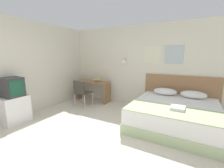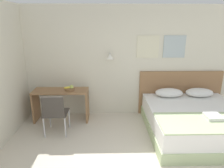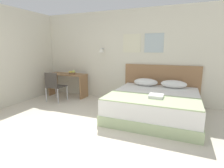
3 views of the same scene
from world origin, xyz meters
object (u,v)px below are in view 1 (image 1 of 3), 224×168
at_px(bed, 174,115).
at_px(desk_chair, 81,91).
at_px(folded_towel_near_foot, 178,108).
at_px(throw_blanket, 172,111).
at_px(tv_stand, 15,110).
at_px(television, 12,87).
at_px(pillow_left, 165,91).
at_px(headboard, 179,94).
at_px(desk, 93,87).
at_px(pillow_right, 193,95).
at_px(fruit_bowl, 98,81).

bearing_deg(bed, desk_chair, 179.79).
bearing_deg(folded_towel_near_foot, throw_blanket, -124.31).
xyz_separation_m(tv_stand, television, (0.00, 0.00, 0.58)).
xyz_separation_m(pillow_left, tv_stand, (-3.19, -2.52, -0.31)).
height_order(bed, headboard, headboard).
distance_m(desk, desk_chair, 0.70).
height_order(desk, tv_stand, desk).
relative_size(desk_chair, tv_stand, 1.30).
distance_m(desk_chair, tv_stand, 1.90).
bearing_deg(throw_blanket, pillow_right, 74.71).
xyz_separation_m(pillow_right, television, (-3.91, -2.52, 0.27)).
relative_size(pillow_right, tv_stand, 0.96).
relative_size(desk, fruit_bowl, 5.15).
bearing_deg(pillow_left, tv_stand, -141.69).
relative_size(headboard, pillow_left, 3.17).
bearing_deg(throw_blanket, folded_towel_near_foot, 55.69).
height_order(pillow_right, tv_stand, pillow_right).
xyz_separation_m(bed, desk_chair, (-2.89, 0.01, 0.25)).
distance_m(headboard, throw_blanket, 1.61).
height_order(pillow_left, desk, same).
relative_size(throw_blanket, television, 3.91).
bearing_deg(bed, desk, 166.40).
relative_size(bed, tv_stand, 2.95).
bearing_deg(desk_chair, television, -110.41).
xyz_separation_m(headboard, desk, (-2.92, -0.32, -0.02)).
relative_size(folded_towel_near_foot, television, 0.59).
relative_size(bed, throw_blanket, 1.06).
xyz_separation_m(desk, desk_chair, (0.03, -0.70, -0.01)).
relative_size(throw_blanket, tv_stand, 2.77).
bearing_deg(pillow_right, desk, -179.16).
relative_size(desk, tv_stand, 1.86).
distance_m(bed, folded_towel_near_foot, 0.56).
xyz_separation_m(throw_blanket, television, (-3.55, -1.18, 0.36)).
bearing_deg(fruit_bowl, desk_chair, -106.28).
xyz_separation_m(fruit_bowl, television, (-0.85, -2.44, 0.13)).
bearing_deg(fruit_bowl, tv_stand, -109.37).
xyz_separation_m(folded_towel_near_foot, fruit_bowl, (-2.79, 1.12, 0.19)).
height_order(pillow_right, folded_towel_near_foot, pillow_right).
height_order(desk, television, television).
bearing_deg(throw_blanket, fruit_bowl, 154.99).
relative_size(desk, television, 2.62).
bearing_deg(pillow_right, television, -147.24).
distance_m(pillow_right, desk_chair, 3.34).
relative_size(throw_blanket, desk_chair, 2.13).
relative_size(headboard, television, 4.28).
distance_m(bed, headboard, 1.07).
bearing_deg(pillow_left, desk_chair, -163.59).
xyz_separation_m(pillow_right, fruit_bowl, (-3.06, -0.08, 0.14)).
distance_m(headboard, desk, 2.93).
height_order(bed, folded_towel_near_foot, folded_towel_near_foot).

